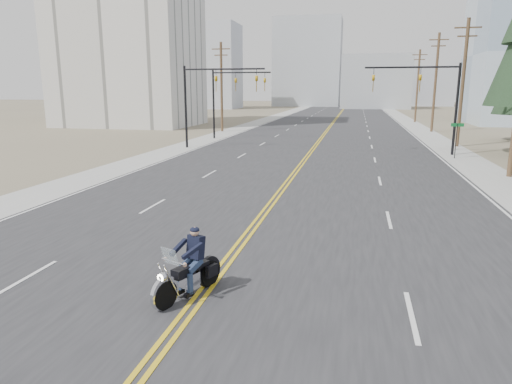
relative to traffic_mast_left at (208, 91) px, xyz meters
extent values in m
cube|color=#303033|center=(8.98, 38.00, -4.93)|extent=(20.00, 200.00, 0.01)
cube|color=#A5A5A0|center=(-2.52, 38.00, -4.93)|extent=(3.00, 200.00, 0.01)
cube|color=#A5A5A0|center=(20.48, 38.00, -4.93)|extent=(3.00, 200.00, 0.01)
cylinder|color=black|center=(-2.02, 0.00, -1.44)|extent=(0.20, 0.20, 7.00)
cylinder|color=black|center=(1.48, 0.00, 1.76)|extent=(7.00, 0.14, 0.14)
imported|color=#BF8C0C|center=(0.78, 0.00, 1.11)|extent=(0.21, 0.26, 1.30)
imported|color=#BF8C0C|center=(4.28, 0.00, 1.11)|extent=(0.21, 0.26, 1.30)
cylinder|color=black|center=(19.98, 0.00, -1.44)|extent=(0.20, 0.20, 7.00)
cylinder|color=black|center=(16.48, 0.00, 1.76)|extent=(7.00, 0.14, 0.14)
imported|color=#BF8C0C|center=(17.18, 0.00, 1.11)|extent=(0.21, 0.26, 1.30)
imported|color=#BF8C0C|center=(13.68, 0.00, 1.11)|extent=(0.21, 0.26, 1.30)
cylinder|color=black|center=(-2.02, 8.00, -1.44)|extent=(0.20, 0.20, 7.00)
cylinder|color=black|center=(0.98, 8.00, 1.76)|extent=(6.00, 0.14, 0.14)
imported|color=#BF8C0C|center=(0.38, 8.00, 1.11)|extent=(0.21, 0.26, 1.30)
imported|color=#BF8C0C|center=(3.38, 8.00, 1.11)|extent=(0.21, 0.26, 1.30)
cylinder|color=black|center=(19.78, -2.00, -3.64)|extent=(0.06, 0.06, 2.60)
cube|color=#0C5926|center=(19.78, -2.00, -2.44)|extent=(0.90, 0.03, 0.25)
cylinder|color=brown|center=(21.48, 6.00, 0.56)|extent=(0.30, 0.30, 11.00)
cube|color=brown|center=(21.48, 6.00, 5.26)|extent=(2.20, 0.12, 0.12)
cube|color=brown|center=(21.48, 6.00, 4.56)|extent=(1.60, 0.12, 0.12)
cylinder|color=brown|center=(21.48, 21.00, 0.81)|extent=(0.30, 0.30, 11.50)
cube|color=brown|center=(21.48, 21.00, 5.76)|extent=(2.20, 0.12, 0.12)
cube|color=brown|center=(21.48, 21.00, 5.06)|extent=(1.60, 0.12, 0.12)
cylinder|color=brown|center=(21.48, 38.00, 0.56)|extent=(0.30, 0.30, 11.00)
cube|color=brown|center=(21.48, 38.00, 5.26)|extent=(2.20, 0.12, 0.12)
cube|color=brown|center=(21.48, 38.00, 4.56)|extent=(1.60, 0.12, 0.12)
cylinder|color=brown|center=(-3.52, 16.00, 0.31)|extent=(0.30, 0.30, 10.50)
cube|color=brown|center=(-3.52, 16.00, 4.76)|extent=(2.20, 0.12, 0.12)
cube|color=brown|center=(-3.52, 16.00, 4.06)|extent=(1.60, 0.12, 0.12)
cube|color=silver|center=(-19.02, 23.00, 10.06)|extent=(18.00, 14.00, 30.00)
cube|color=#B7BCC6|center=(-26.02, 83.00, 6.06)|extent=(14.00, 12.00, 22.00)
cube|color=#ADB2B7|center=(16.98, 93.00, 2.06)|extent=(18.00, 14.00, 14.00)
cube|color=#ADB2B7|center=(-3.02, 108.00, 8.06)|extent=(20.00, 15.00, 26.00)
cube|color=#B7BCC6|center=(33.98, 118.00, 1.06)|extent=(14.00, 14.00, 12.00)
cube|color=#ADB2B7|center=(-41.02, 98.00, 3.06)|extent=(12.00, 12.00, 16.00)
camera|label=1|loc=(12.56, -37.96, 0.09)|focal=32.00mm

